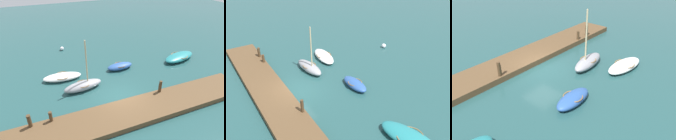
% 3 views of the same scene
% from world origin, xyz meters
% --- Properties ---
extents(ground_plane, '(84.00, 84.00, 0.00)m').
position_xyz_m(ground_plane, '(0.00, 0.00, 0.00)').
color(ground_plane, '#234C4C').
extents(dock_platform, '(20.86, 2.87, 0.44)m').
position_xyz_m(dock_platform, '(0.00, -2.12, 0.22)').
color(dock_platform, brown).
rests_on(dock_platform, ground_plane).
extents(rowboat_white, '(3.69, 1.73, 0.57)m').
position_xyz_m(rowboat_white, '(-4.02, 4.77, 0.29)').
color(rowboat_white, white).
rests_on(rowboat_white, ground_plane).
extents(rowboat_grey, '(3.59, 1.60, 4.57)m').
position_xyz_m(rowboat_grey, '(-2.57, 2.42, 0.43)').
color(rowboat_grey, '#939399').
rests_on(rowboat_grey, ground_plane).
extents(dinghy_blue, '(2.82, 1.27, 0.65)m').
position_xyz_m(dinghy_blue, '(1.94, 4.51, 0.33)').
color(dinghy_blue, '#2D569E').
rests_on(dinghy_blue, ground_plane).
extents(motorboat_teal, '(4.62, 2.73, 0.70)m').
position_xyz_m(motorboat_teal, '(9.14, 3.90, 0.36)').
color(motorboat_teal, teal).
rests_on(motorboat_teal, ground_plane).
extents(mooring_post_west, '(0.26, 0.26, 0.95)m').
position_xyz_m(mooring_post_west, '(-7.06, -0.94, 0.91)').
color(mooring_post_west, '#47331E').
rests_on(mooring_post_west, dock_platform).
extents(mooring_post_mid_west, '(0.24, 0.24, 0.77)m').
position_xyz_m(mooring_post_mid_west, '(-5.72, -0.94, 0.82)').
color(mooring_post_mid_west, '#47331E').
rests_on(mooring_post_mid_west, dock_platform).
extents(mooring_post_mid_east, '(0.18, 0.18, 0.77)m').
position_xyz_m(mooring_post_mid_east, '(3.08, -0.94, 0.82)').
color(mooring_post_mid_east, '#47331E').
rests_on(mooring_post_mid_east, dock_platform).
extents(mooring_post_east, '(0.24, 0.24, 1.03)m').
position_xyz_m(mooring_post_east, '(3.14, -0.94, 0.95)').
color(mooring_post_east, '#47331E').
rests_on(mooring_post_east, dock_platform).
extents(marker_buoy, '(0.47, 0.47, 0.47)m').
position_xyz_m(marker_buoy, '(-2.88, 11.68, 0.24)').
color(marker_buoy, silver).
rests_on(marker_buoy, ground_plane).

